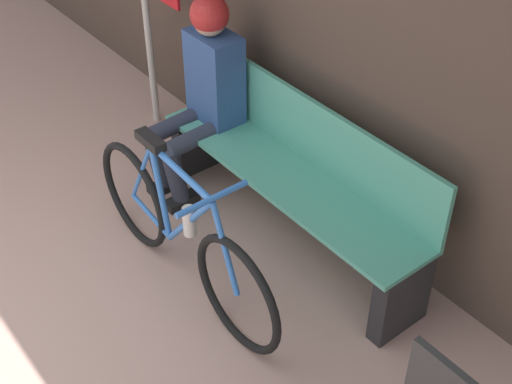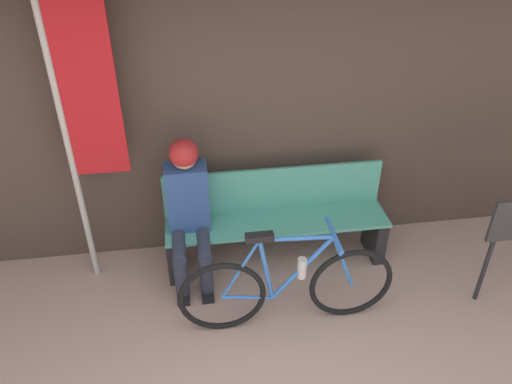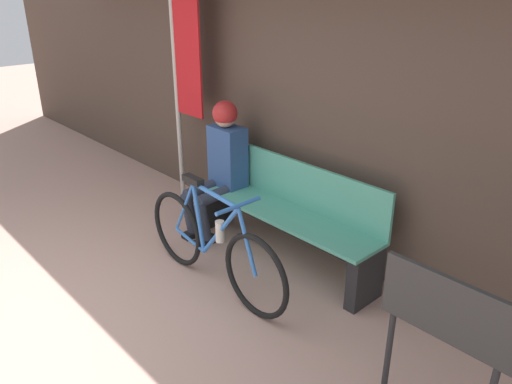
% 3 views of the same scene
% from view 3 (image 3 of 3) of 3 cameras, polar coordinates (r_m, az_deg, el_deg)
% --- Properties ---
extents(storefront_wall, '(12.00, 0.56, 3.20)m').
position_cam_3_polar(storefront_wall, '(4.43, 3.69, 15.10)').
color(storefront_wall, '#4C3D33').
rests_on(storefront_wall, ground_plane).
extents(park_bench_near, '(1.91, 0.42, 0.87)m').
position_cam_3_polar(park_bench_near, '(4.32, 3.33, -2.41)').
color(park_bench_near, '#51A88E').
rests_on(park_bench_near, ground_plane).
extents(bicycle, '(1.65, 0.40, 0.89)m').
position_cam_3_polar(bicycle, '(3.93, -4.97, -6.22)').
color(bicycle, black).
rests_on(bicycle, ground_plane).
extents(person_seated, '(0.34, 0.59, 1.28)m').
position_cam_3_polar(person_seated, '(4.64, -4.07, 3.69)').
color(person_seated, '#2D3342').
rests_on(person_seated, ground_plane).
extents(banner_pole, '(0.45, 0.05, 2.40)m').
position_cam_3_polar(banner_pole, '(5.07, -8.30, 14.41)').
color(banner_pole, '#B7B2A8').
rests_on(banner_pole, ground_plane).
extents(signboard, '(0.71, 0.04, 0.97)m').
position_cam_3_polar(signboard, '(2.75, 20.75, -13.86)').
color(signboard, '#232326').
rests_on(signboard, ground_plane).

